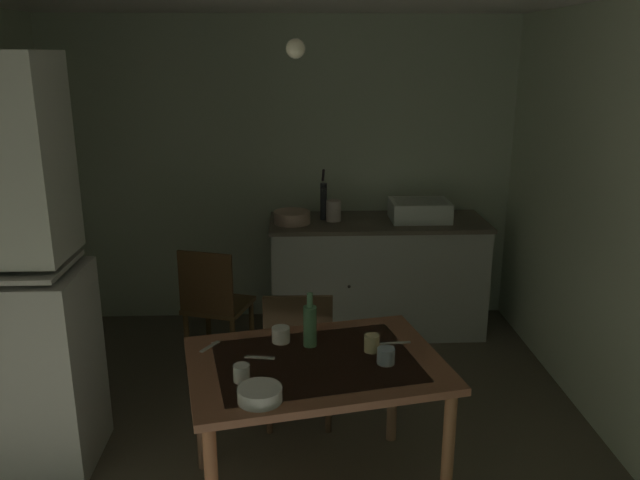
{
  "coord_description": "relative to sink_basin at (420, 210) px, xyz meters",
  "views": [
    {
      "loc": [
        0.08,
        -2.91,
        2.11
      ],
      "look_at": [
        0.21,
        0.24,
        1.19
      ],
      "focal_mm": 35.99,
      "sensor_mm": 36.0,
      "label": 1
    }
  ],
  "objects": [
    {
      "name": "teacup_mint",
      "position": [
        -0.59,
        -1.89,
        -0.19
      ],
      "size": [
        0.07,
        0.07,
        0.08
      ],
      "primitive_type": "cylinder",
      "color": "beige",
      "rests_on": "dining_table"
    },
    {
      "name": "dining_table",
      "position": [
        -0.86,
        -1.98,
        -0.32
      ],
      "size": [
        1.31,
        1.05,
        0.73
      ],
      "color": "brown",
      "rests_on": "ground"
    },
    {
      "name": "teaspoon_near_bowl",
      "position": [
        -1.12,
        -1.94,
        -0.23
      ],
      "size": [
        0.14,
        0.04,
        0.0
      ],
      "primitive_type": "cube",
      "rotation": [
        0.0,
        0.0,
        6.12
      ],
      "color": "beige",
      "rests_on": "dining_table"
    },
    {
      "name": "teaspoon_by_cup",
      "position": [
        -1.37,
        -1.81,
        -0.23
      ],
      "size": [
        0.09,
        0.13,
        0.0
      ],
      "primitive_type": "cube",
      "rotation": [
        0.0,
        0.0,
        1.03
      ],
      "color": "beige",
      "rests_on": "dining_table"
    },
    {
      "name": "ground_plane",
      "position": [
        -1.04,
        -1.78,
        -0.96
      ],
      "size": [
        5.2,
        5.2,
        0.0
      ],
      "primitive_type": "plane",
      "color": "brown"
    },
    {
      "name": "wall_back",
      "position": [
        -1.04,
        0.37,
        0.23
      ],
      "size": [
        3.73,
        0.1,
        2.39
      ],
      "primitive_type": "cube",
      "color": "beige",
      "rests_on": "ground"
    },
    {
      "name": "teacup_cream",
      "position": [
        -0.54,
        -2.02,
        -0.2
      ],
      "size": [
        0.08,
        0.08,
        0.07
      ],
      "primitive_type": "cylinder",
      "color": "#9EB2C6",
      "rests_on": "dining_table"
    },
    {
      "name": "glass_bottle",
      "position": [
        -0.88,
        -1.81,
        -0.12
      ],
      "size": [
        0.07,
        0.07,
        0.27
      ],
      "color": "#4C7F56",
      "rests_on": "dining_table"
    },
    {
      "name": "mug_tall",
      "position": [
        -1.19,
        -2.15,
        -0.2
      ],
      "size": [
        0.07,
        0.07,
        0.08
      ],
      "primitive_type": "cylinder",
      "color": "white",
      "rests_on": "dining_table"
    },
    {
      "name": "stoneware_crock",
      "position": [
        -0.65,
        0.0,
        0.0
      ],
      "size": [
        0.11,
        0.11,
        0.16
      ],
      "primitive_type": "cylinder",
      "color": "beige",
      "rests_on": "counter_cabinet"
    },
    {
      "name": "chair_by_counter",
      "position": [
        -1.5,
        -0.6,
        -0.5
      ],
      "size": [
        0.5,
        0.5,
        0.87
      ],
      "color": "#4D351A",
      "rests_on": "ground"
    },
    {
      "name": "mug_dark",
      "position": [
        -1.02,
        -1.77,
        -0.2
      ],
      "size": [
        0.09,
        0.09,
        0.08
      ],
      "primitive_type": "cylinder",
      "color": "white",
      "rests_on": "dining_table"
    },
    {
      "name": "chair_far_side",
      "position": [
        -0.94,
        -1.33,
        -0.51
      ],
      "size": [
        0.41,
        0.41,
        0.85
      ],
      "color": "#493120",
      "rests_on": "ground"
    },
    {
      "name": "sink_basin",
      "position": [
        0.0,
        0.0,
        0.0
      ],
      "size": [
        0.44,
        0.34,
        0.15
      ],
      "color": "white",
      "rests_on": "counter_cabinet"
    },
    {
      "name": "mixing_bowl_counter",
      "position": [
        -0.97,
        -0.05,
        -0.03
      ],
      "size": [
        0.27,
        0.27,
        0.09
      ],
      "primitive_type": "cylinder",
      "color": "tan",
      "rests_on": "counter_cabinet"
    },
    {
      "name": "serving_bowl_wide",
      "position": [
        -1.1,
        -2.33,
        -0.2
      ],
      "size": [
        0.19,
        0.19,
        0.06
      ],
      "primitive_type": "cylinder",
      "color": "white",
      "rests_on": "dining_table"
    },
    {
      "name": "hand_pump",
      "position": [
        -0.73,
        0.05,
        0.09
      ],
      "size": [
        0.05,
        0.27,
        0.39
      ],
      "color": "#232328",
      "rests_on": "counter_cabinet"
    },
    {
      "name": "counter_cabinet",
      "position": [
        -0.31,
        -0.0,
        -0.52
      ],
      "size": [
        1.64,
        0.64,
        0.88
      ],
      "color": "#B4B4AC",
      "rests_on": "ground"
    },
    {
      "name": "pendant_bulb",
      "position": [
        -0.94,
        -1.95,
        1.16
      ],
      "size": [
        0.08,
        0.08,
        0.08
      ],
      "primitive_type": "sphere",
      "color": "#F9EFCC"
    },
    {
      "name": "table_knife",
      "position": [
        -0.48,
        -1.81,
        -0.23
      ],
      "size": [
        0.2,
        0.03,
        0.0
      ],
      "primitive_type": "cube",
      "rotation": [
        0.0,
        0.0,
        0.08
      ],
      "color": "silver",
      "rests_on": "dining_table"
    }
  ]
}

